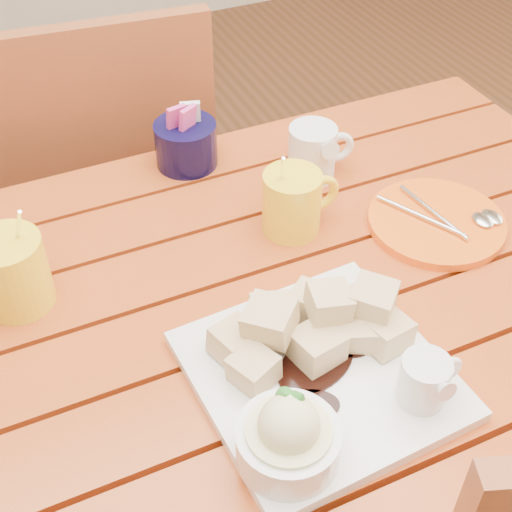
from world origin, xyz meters
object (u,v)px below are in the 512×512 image
chair_far (99,194)px  coffee_mug_left (10,272)px  dessert_plate (317,375)px  orange_saucer (438,222)px  coffee_mug_right (294,201)px  table (263,356)px

chair_far → coffee_mug_left: bearing=72.8°
dessert_plate → coffee_mug_left: (-0.28, 0.29, 0.02)m
dessert_plate → orange_saucer: dessert_plate is taller
chair_far → coffee_mug_right: bearing=116.5°
table → dessert_plate: 0.21m
coffee_mug_right → dessert_plate: bearing=-114.4°
orange_saucer → chair_far: bearing=123.2°
table → orange_saucer: size_ratio=6.01×
coffee_mug_right → orange_saucer: (0.19, -0.09, -0.04)m
dessert_plate → orange_saucer: 0.36m
coffee_mug_right → coffee_mug_left: bearing=175.1°
coffee_mug_left → chair_far: (0.21, 0.48, -0.28)m
table → chair_far: chair_far is taller
table → dessert_plate: (-0.01, -0.16, 0.14)m
dessert_plate → coffee_mug_left: 0.41m
dessert_plate → table: bearing=87.4°
table → coffee_mug_right: coffee_mug_right is taller
coffee_mug_right → orange_saucer: 0.22m
dessert_plate → chair_far: 0.82m
coffee_mug_left → coffee_mug_right: coffee_mug_left is taller
dessert_plate → coffee_mug_right: 0.30m
dessert_plate → coffee_mug_right: coffee_mug_right is taller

